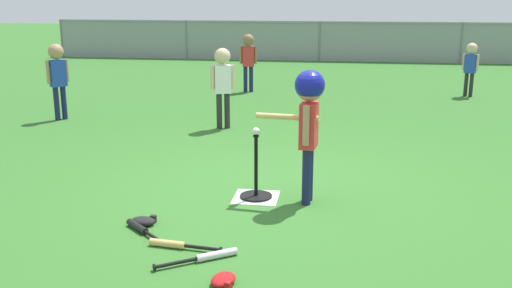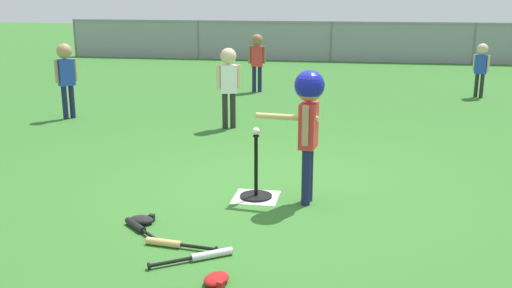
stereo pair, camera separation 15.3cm
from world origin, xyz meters
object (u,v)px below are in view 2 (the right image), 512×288
(baseball_on_tee, at_px, (256,131))
(fielder_deep_center, at_px, (229,77))
(fielder_deep_left, at_px, (481,63))
(batting_tee, at_px, (256,188))
(fielder_deep_right, at_px, (257,55))
(glove_by_plate, at_px, (217,279))
(glove_near_bats, at_px, (142,220))
(batter_child, at_px, (308,110))
(fielder_near_right, at_px, (66,71))
(spare_bat_black, at_px, (139,228))
(spare_bat_wood, at_px, (171,244))
(spare_bat_silver, at_px, (203,256))

(baseball_on_tee, height_order, fielder_deep_center, fielder_deep_center)
(fielder_deep_left, bearing_deg, fielder_deep_center, -141.41)
(batting_tee, bearing_deg, fielder_deep_right, 99.55)
(glove_by_plate, xyz_separation_m, glove_near_bats, (-0.91, 0.95, 0.00))
(batter_child, height_order, fielder_near_right, batter_child)
(fielder_deep_left, distance_m, spare_bat_black, 8.38)
(batting_tee, height_order, fielder_deep_right, fielder_deep_right)
(glove_by_plate, bearing_deg, fielder_deep_center, 101.25)
(batting_tee, distance_m, spare_bat_black, 1.31)
(spare_bat_black, height_order, glove_near_bats, glove_near_bats)
(baseball_on_tee, bearing_deg, spare_bat_wood, -110.67)
(fielder_deep_left, xyz_separation_m, fielder_deep_center, (-4.19, -3.35, 0.10))
(batting_tee, distance_m, glove_by_plate, 1.79)
(glove_near_bats, bearing_deg, fielder_deep_center, 90.47)
(baseball_on_tee, height_order, spare_bat_black, baseball_on_tee)
(baseball_on_tee, height_order, batter_child, batter_child)
(baseball_on_tee, bearing_deg, fielder_deep_left, 62.36)
(fielder_deep_center, distance_m, spare_bat_black, 3.99)
(fielder_near_right, bearing_deg, fielder_deep_right, 49.98)
(glove_by_plate, bearing_deg, batter_child, 74.50)
(fielder_deep_right, xyz_separation_m, spare_bat_black, (0.19, -7.19, -0.72))
(spare_bat_wood, bearing_deg, batting_tee, 69.33)
(spare_bat_wood, height_order, glove_near_bats, glove_near_bats)
(fielder_deep_right, height_order, glove_by_plate, fielder_deep_right)
(fielder_deep_right, bearing_deg, fielder_near_right, -130.02)
(spare_bat_silver, bearing_deg, fielder_deep_right, 96.58)
(baseball_on_tee, relative_size, fielder_deep_right, 0.06)
(batter_child, bearing_deg, glove_near_bats, -150.83)
(batter_child, relative_size, fielder_deep_right, 1.11)
(spare_bat_silver, bearing_deg, fielder_deep_center, 99.74)
(fielder_near_right, relative_size, spare_bat_wood, 1.98)
(glove_by_plate, bearing_deg, glove_near_bats, 133.53)
(fielder_near_right, height_order, spare_bat_black, fielder_near_right)
(fielder_deep_left, bearing_deg, spare_bat_wood, -116.53)
(batting_tee, relative_size, fielder_deep_center, 0.54)
(fielder_near_right, bearing_deg, glove_near_bats, -55.74)
(fielder_deep_center, distance_m, spare_bat_wood, 4.27)
(batting_tee, relative_size, spare_bat_wood, 1.06)
(fielder_near_right, bearing_deg, spare_bat_black, -56.48)
(batting_tee, relative_size, batter_child, 0.50)
(fielder_deep_right, bearing_deg, spare_bat_silver, -83.42)
(fielder_deep_right, xyz_separation_m, glove_near_bats, (0.16, -7.03, -0.71))
(batting_tee, relative_size, fielder_deep_left, 0.62)
(spare_bat_wood, xyz_separation_m, glove_by_plate, (0.50, -0.53, 0.01))
(fielder_near_right, height_order, spare_bat_wood, fielder_near_right)
(baseball_on_tee, relative_size, spare_bat_wood, 0.12)
(fielder_deep_center, bearing_deg, baseball_on_tee, -72.69)
(batting_tee, xyz_separation_m, spare_bat_silver, (-0.16, -1.43, -0.07))
(batting_tee, height_order, glove_near_bats, batting_tee)
(fielder_near_right, relative_size, fielder_deep_left, 1.16)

